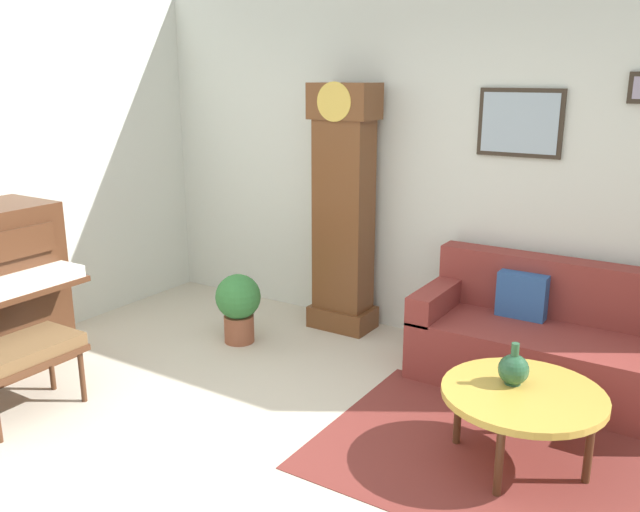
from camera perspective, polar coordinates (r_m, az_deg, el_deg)
The scene contains 9 objects.
ground_plane at distance 3.90m, azimuth -7.28°, elevation -17.99°, with size 6.40×6.00×0.10m, color beige.
wall_back at distance 5.35m, azimuth 9.07°, elevation 7.85°, with size 5.30×0.13×2.80m.
area_rug at distance 4.01m, azimuth 15.77°, elevation -16.56°, with size 2.10×1.50×0.01m, color maroon.
piano_bench at distance 4.56m, azimuth -24.19°, elevation -7.70°, with size 0.42×0.70×0.48m.
grandfather_clock at distance 5.44m, azimuth 2.02°, elevation 3.45°, with size 0.52×0.34×2.03m.
couch at distance 4.85m, azimuth 19.77°, elevation -7.08°, with size 1.90×0.80×0.84m.
coffee_table at distance 3.84m, azimuth 17.01°, elevation -11.41°, with size 0.88×0.88×0.43m.
green_jug at distance 3.86m, azimuth 16.25°, elevation -9.29°, with size 0.17×0.17×0.24m.
potted_plant at distance 5.34m, azimuth -7.01°, elevation -4.07°, with size 0.36×0.36×0.56m.
Camera 1 is at (2.14, -2.47, 2.09)m, focal length 37.36 mm.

